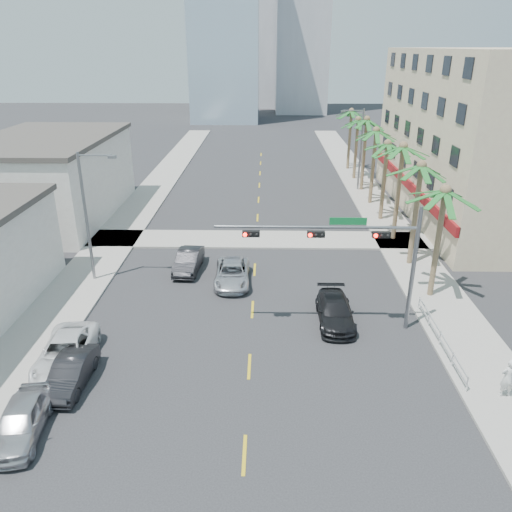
{
  "coord_description": "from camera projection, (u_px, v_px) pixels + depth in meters",
  "views": [
    {
      "loc": [
        0.78,
        -17.37,
        15.23
      ],
      "look_at": [
        0.22,
        10.32,
        3.5
      ],
      "focal_mm": 35.0,
      "sensor_mm": 36.0,
      "label": 1
    }
  ],
  "objects": [
    {
      "name": "car_parked_far",
      "position": [
        66.0,
        352.0,
        25.52
      ],
      "size": [
        2.91,
        5.56,
        1.49
      ],
      "primitive_type": "imported",
      "rotation": [
        0.0,
        0.0,
        0.08
      ],
      "color": "white",
      "rests_on": "ground"
    },
    {
      "name": "palm_tree_2",
      "position": [
        403.0,
        148.0,
        39.32
      ],
      "size": [
        4.8,
        4.8,
        8.52
      ],
      "color": "brown",
      "rests_on": "ground"
    },
    {
      "name": "tower_far_center",
      "position": [
        253.0,
        21.0,
        128.9
      ],
      "size": [
        16.0,
        16.0,
        42.0
      ],
      "primitive_type": "cube",
      "color": "#ADADB2",
      "rests_on": "ground"
    },
    {
      "name": "palm_tree_6",
      "position": [
        358.0,
        120.0,
        58.74
      ],
      "size": [
        4.8,
        4.8,
        7.8
      ],
      "color": "brown",
      "rests_on": "ground"
    },
    {
      "name": "pedestrian",
      "position": [
        508.0,
        378.0,
        22.91
      ],
      "size": [
        0.78,
        0.57,
        1.97
      ],
      "primitive_type": "imported",
      "rotation": [
        0.0,
        0.0,
        3.29
      ],
      "color": "silver",
      "rests_on": "sidewalk_right"
    },
    {
      "name": "sidewalk_right",
      "position": [
        405.0,
        249.0,
        40.1
      ],
      "size": [
        4.0,
        120.0,
        0.15
      ],
      "primitive_type": "cube",
      "color": "gray",
      "rests_on": "ground"
    },
    {
      "name": "palm_tree_0",
      "position": [
        445.0,
        192.0,
        30.01
      ],
      "size": [
        4.8,
        4.8,
        7.8
      ],
      "color": "brown",
      "rests_on": "ground"
    },
    {
      "name": "streetlight_right",
      "position": [
        359.0,
        146.0,
        54.75
      ],
      "size": [
        2.55,
        0.25,
        9.0
      ],
      "color": "slate",
      "rests_on": "ground"
    },
    {
      "name": "palm_tree_7",
      "position": [
        352.0,
        112.0,
        63.39
      ],
      "size": [
        4.8,
        4.8,
        8.16
      ],
      "color": "brown",
      "rests_on": "ground"
    },
    {
      "name": "sidewalk_cross",
      "position": [
        256.0,
        239.0,
        42.17
      ],
      "size": [
        80.0,
        4.0,
        0.15
      ],
      "primitive_type": "cube",
      "color": "gray",
      "rests_on": "ground"
    },
    {
      "name": "traffic_signal_mast",
      "position": [
        357.0,
        247.0,
        27.18
      ],
      "size": [
        11.12,
        0.54,
        7.2
      ],
      "color": "slate",
      "rests_on": "ground"
    },
    {
      "name": "car_parked_mid",
      "position": [
        71.0,
        372.0,
        23.99
      ],
      "size": [
        1.54,
        4.29,
        1.41
      ],
      "primitive_type": "imported",
      "rotation": [
        0.0,
        0.0,
        -0.01
      ],
      "color": "black",
      "rests_on": "ground"
    },
    {
      "name": "car_lane_right",
      "position": [
        335.0,
        311.0,
        29.47
      ],
      "size": [
        2.04,
        4.99,
        1.45
      ],
      "primitive_type": "imported",
      "rotation": [
        0.0,
        0.0,
        -0.0
      ],
      "color": "black",
      "rests_on": "ground"
    },
    {
      "name": "streetlight_left",
      "position": [
        88.0,
        211.0,
        33.07
      ],
      "size": [
        2.55,
        0.25,
        9.0
      ],
      "color": "slate",
      "rests_on": "ground"
    },
    {
      "name": "car_lane_center",
      "position": [
        232.0,
        273.0,
        34.4
      ],
      "size": [
        2.45,
        5.12,
        1.41
      ],
      "primitive_type": "imported",
      "rotation": [
        0.0,
        0.0,
        0.02
      ],
      "color": "silver",
      "rests_on": "ground"
    },
    {
      "name": "car_lane_left",
      "position": [
        189.0,
        261.0,
        36.33
      ],
      "size": [
        1.86,
        4.63,
        1.5
      ],
      "primitive_type": "imported",
      "rotation": [
        0.0,
        0.0,
        -0.06
      ],
      "color": "black",
      "rests_on": "ground"
    },
    {
      "name": "sidewalk_left",
      "position": [
        109.0,
        247.0,
        40.56
      ],
      "size": [
        4.0,
        120.0,
        0.15
      ],
      "primitive_type": "cube",
      "color": "gray",
      "rests_on": "ground"
    },
    {
      "name": "building_left_far",
      "position": [
        50.0,
        180.0,
        46.69
      ],
      "size": [
        11.0,
        18.0,
        7.2
      ],
      "primitive_type": "cube",
      "color": "beige",
      "rests_on": "ground"
    },
    {
      "name": "palm_tree_1",
      "position": [
        421.0,
        167.0,
        34.66
      ],
      "size": [
        4.8,
        4.8,
        8.16
      ],
      "color": "brown",
      "rests_on": "ground"
    },
    {
      "name": "palm_tree_3",
      "position": [
        388.0,
        144.0,
        44.37
      ],
      "size": [
        4.8,
        4.8,
        7.8
      ],
      "color": "brown",
      "rests_on": "ground"
    },
    {
      "name": "palm_tree_5",
      "position": [
        367.0,
        120.0,
        53.68
      ],
      "size": [
        4.8,
        4.8,
        8.52
      ],
      "color": "brown",
      "rests_on": "ground"
    },
    {
      "name": "car_parked_near",
      "position": [
        21.0,
        421.0,
        20.83
      ],
      "size": [
        2.33,
        4.65,
        1.52
      ],
      "primitive_type": "imported",
      "rotation": [
        0.0,
        0.0,
        0.12
      ],
      "color": "silver",
      "rests_on": "ground"
    },
    {
      "name": "guardrail",
      "position": [
        440.0,
        337.0,
        27.01
      ],
      "size": [
        0.08,
        8.08,
        1.0
      ],
      "color": "silver",
      "rests_on": "ground"
    },
    {
      "name": "palm_tree_4",
      "position": [
        376.0,
        131.0,
        49.03
      ],
      "size": [
        4.8,
        4.8,
        8.16
      ],
      "color": "brown",
      "rests_on": "ground"
    },
    {
      "name": "building_right",
      "position": [
        495.0,
        136.0,
        46.23
      ],
      "size": [
        15.25,
        28.0,
        15.0
      ],
      "color": "#C6AC8B",
      "rests_on": "ground"
    },
    {
      "name": "ground",
      "position": [
        246.0,
        420.0,
        21.94
      ],
      "size": [
        260.0,
        260.0,
        0.0
      ],
      "primitive_type": "plane",
      "color": "#262628",
      "rests_on": "ground"
    }
  ]
}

